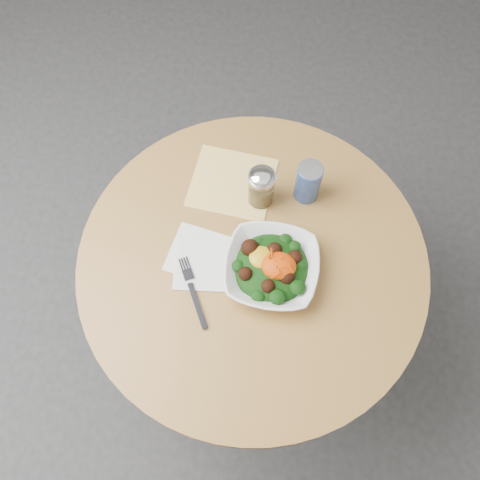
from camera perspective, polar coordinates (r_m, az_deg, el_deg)
The scene contains 8 objects.
ground at distance 2.08m, azimuth 0.90°, elevation -10.00°, with size 6.00×6.00×0.00m, color #303032.
table at distance 1.55m, azimuth 1.20°, elevation -4.90°, with size 0.90×0.90×0.75m.
cloth_napkin at distance 1.46m, azimuth -0.84°, elevation 6.15°, with size 0.22×0.20×0.00m, color #FDB40D.
paper_napkins at distance 1.37m, azimuth -4.28°, elevation -2.02°, with size 0.17×0.19×0.00m.
salad_bowl at distance 1.32m, azimuth 3.38°, elevation -2.96°, with size 0.26×0.26×0.09m.
fork at distance 1.33m, azimuth -5.08°, elevation -5.32°, with size 0.09×0.19×0.00m.
spice_shaker at distance 1.39m, azimuth 2.28°, elevation 5.68°, with size 0.07×0.07×0.13m.
beverage_can at distance 1.41m, azimuth 7.28°, elevation 6.16°, with size 0.07×0.07×0.13m.
Camera 1 is at (-0.00, -0.52, 2.01)m, focal length 40.00 mm.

